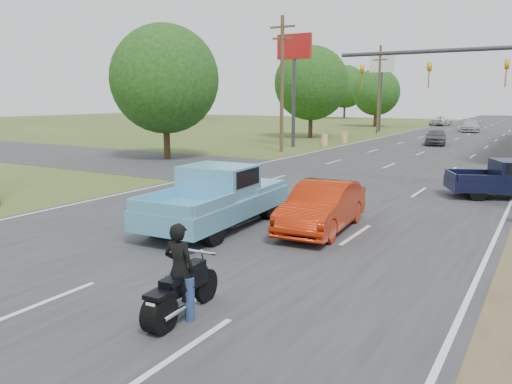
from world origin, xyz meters
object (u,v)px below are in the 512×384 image
Objects in this scene: motorcycle at (178,295)px; blue_pickup at (219,196)px; red_convertible at (322,207)px; distant_car_silver at (470,126)px; distant_car_white at (441,121)px; navy_pickup at (512,179)px; rider at (180,274)px; distant_car_grey at (436,137)px.

blue_pickup is (-3.29, 6.02, 0.50)m from motorcycle.
blue_pickup is at bearing -163.37° from red_convertible.
distant_car_silver reaches higher than distant_car_white.
blue_pickup reaches higher than red_convertible.
blue_pickup is 67.24m from distant_car_white.
navy_pickup is at bearing 108.32° from distant_car_white.
motorcycle is 0.37m from rider.
red_convertible is 66.42m from distant_car_white.
blue_pickup is 1.15× the size of distant_car_silver.
distant_car_white is (-6.00, 13.42, -0.06)m from distant_car_silver.
distant_car_grey is 20.50m from distant_car_silver.
red_convertible is 3.24m from blue_pickup.
red_convertible is at bearing -93.85° from distant_car_grey.
distant_car_silver is 1.04× the size of distant_car_white.
blue_pickup is at bearing -99.24° from distant_car_grey.
distant_car_silver is (-3.28, 59.58, 0.27)m from motorcycle.
red_convertible is 2.06× the size of motorcycle.
navy_pickup reaches higher than motorcycle.
motorcycle is 6.88m from blue_pickup.
distant_car_white is at bearing 93.24° from red_convertible.
distant_car_grey is at bearing 90.80° from motorcycle.
rider is 0.34× the size of distant_car_white.
motorcycle is 0.36× the size of blue_pickup.
distant_car_silver is (0.00, 20.50, 0.05)m from distant_car_grey.
distant_car_white is (-9.00, 65.81, -0.04)m from red_convertible.
distant_car_silver is (-3.28, 59.52, -0.10)m from rider.
red_convertible is 2.61× the size of rider.
distant_car_grey reaches higher than distant_car_white.
rider is 6.81m from blue_pickup.
blue_pickup reaches higher than navy_pickup.
motorcycle is at bearing -64.65° from blue_pickup.
navy_pickup is (4.60, 8.65, 0.05)m from red_convertible.
navy_pickup reaches higher than red_convertible.
distant_car_silver is at bearing 80.77° from distant_car_grey.
navy_pickup reaches higher than distant_car_grey.
distant_car_white is (-6.00, 33.92, -0.01)m from distant_car_grey.
blue_pickup is (-3.29, 5.97, 0.13)m from rider.
red_convertible reaches higher than distant_car_grey.
distant_car_silver is at bearing 88.73° from red_convertible.
rider reaches higher than distant_car_silver.
navy_pickup is 44.39m from distant_car_silver.
rider is at bearing -95.81° from distant_car_silver.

